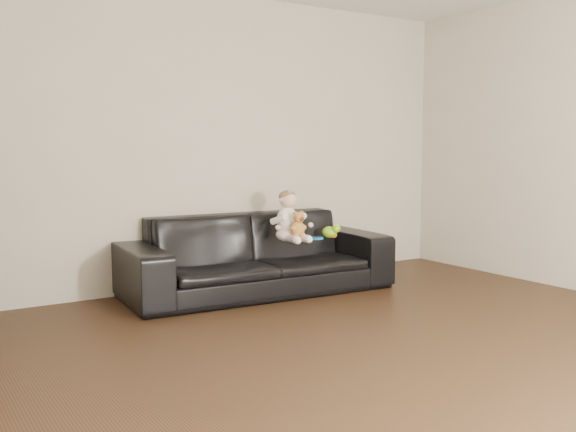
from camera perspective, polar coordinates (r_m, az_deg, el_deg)
floor at (r=3.80m, az=13.32°, el=-13.24°), size 5.50×5.50×0.00m
wall_back at (r=5.84m, az=-6.16°, el=6.61°), size 5.00×0.00×5.00m
sofa at (r=5.52m, az=-2.74°, el=-3.40°), size 2.34×1.03×0.67m
baby at (r=5.50m, az=0.07°, el=-0.28°), size 0.29×0.36×0.44m
teddy_bear at (r=5.40m, az=0.93°, el=-0.78°), size 0.13×0.13×0.22m
toy_green at (r=5.75m, az=3.70°, el=-1.44°), size 0.15×0.17×0.10m
toy_rattle at (r=5.74m, az=4.08°, el=-1.66°), size 0.06×0.06×0.06m
toy_blue_disc at (r=5.68m, az=2.60°, el=-1.98°), size 0.15×0.15×0.02m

